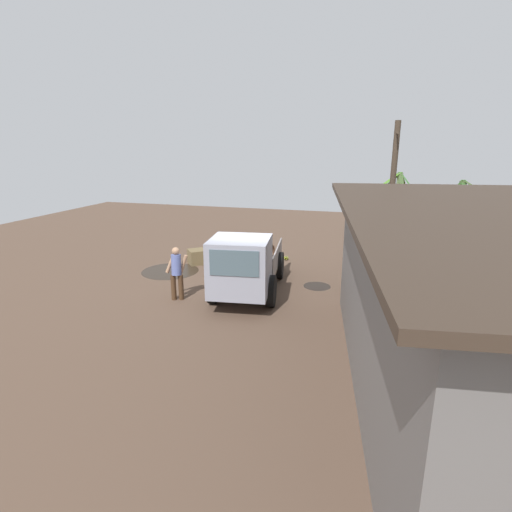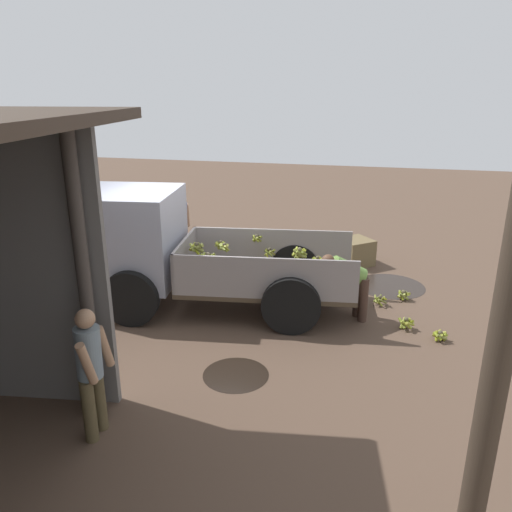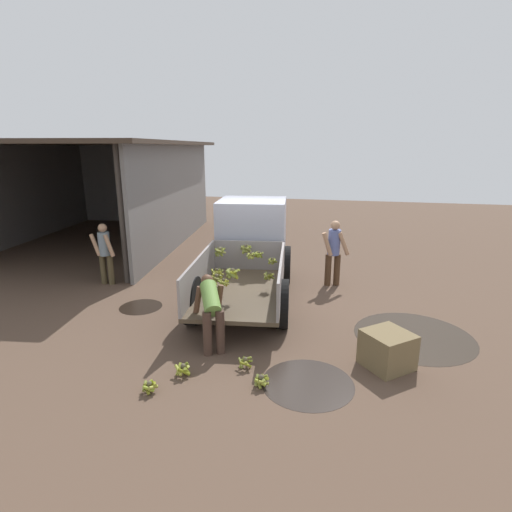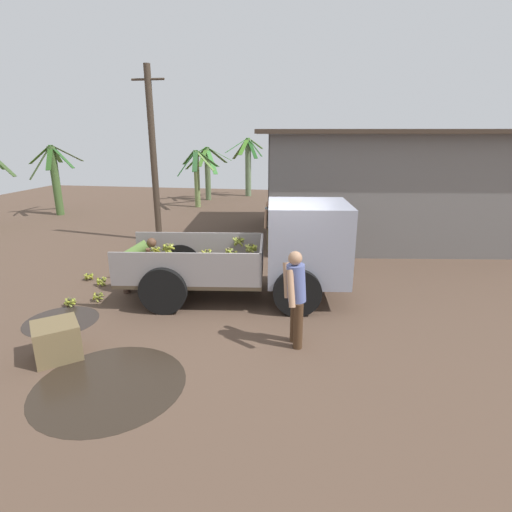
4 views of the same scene
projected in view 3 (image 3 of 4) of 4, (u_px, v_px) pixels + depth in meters
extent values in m
plane|color=brown|center=(254.00, 289.00, 9.94)|extent=(36.00, 36.00, 0.00)
cylinder|color=#2C231A|center=(414.00, 336.00, 7.47)|extent=(2.18, 2.18, 0.01)
cylinder|color=black|center=(141.00, 307.00, 8.84)|extent=(0.93, 0.93, 0.01)
cylinder|color=#2B231E|center=(308.00, 383.00, 5.98)|extent=(1.39, 1.39, 0.01)
cube|color=#493B2B|center=(240.00, 292.00, 8.25)|extent=(3.24, 2.11, 0.08)
cube|color=gray|center=(199.00, 273.00, 8.22)|extent=(3.02, 0.44, 0.70)
cube|color=gray|center=(281.00, 275.00, 8.07)|extent=(3.02, 0.44, 0.70)
cube|color=gray|center=(248.00, 255.00, 9.58)|extent=(0.27, 1.73, 0.70)
cube|color=#9598A8|center=(253.00, 231.00, 10.42)|extent=(1.88, 1.90, 1.64)
cube|color=#4C606B|center=(256.00, 213.00, 11.15)|extent=(0.20, 1.35, 0.72)
cylinder|color=black|center=(218.00, 263.00, 10.48)|extent=(0.99, 0.34, 0.97)
cylinder|color=black|center=(286.00, 265.00, 10.31)|extent=(0.99, 0.34, 0.97)
cylinder|color=black|center=(192.00, 300.00, 7.91)|extent=(0.99, 0.34, 0.97)
cylinder|color=black|center=(283.00, 304.00, 7.74)|extent=(0.99, 0.34, 0.97)
sphere|color=brown|center=(233.00, 270.00, 7.55)|extent=(0.07, 0.07, 0.07)
cylinder|color=olive|center=(230.00, 274.00, 7.49)|extent=(0.09, 0.21, 0.14)
cylinder|color=#9DA229|center=(234.00, 275.00, 7.52)|extent=(0.15, 0.16, 0.19)
cylinder|color=olive|center=(236.00, 275.00, 7.55)|extent=(0.18, 0.05, 0.19)
cylinder|color=olive|center=(235.00, 274.00, 7.59)|extent=(0.16, 0.13, 0.20)
cylinder|color=#A4AE32|center=(235.00, 272.00, 7.64)|extent=(0.09, 0.22, 0.13)
cylinder|color=#9CA33F|center=(231.00, 273.00, 7.62)|extent=(0.16, 0.16, 0.19)
cylinder|color=olive|center=(228.00, 273.00, 7.58)|extent=(0.21, 0.05, 0.15)
cylinder|color=olive|center=(229.00, 274.00, 7.54)|extent=(0.20, 0.14, 0.16)
sphere|color=#453E2D|center=(217.00, 270.00, 8.41)|extent=(0.07, 0.07, 0.07)
cylinder|color=#A4A62C|center=(215.00, 273.00, 8.46)|extent=(0.17, 0.08, 0.19)
cylinder|color=olive|center=(213.00, 272.00, 8.40)|extent=(0.20, 0.14, 0.11)
cylinder|color=olive|center=(215.00, 274.00, 8.37)|extent=(0.08, 0.19, 0.16)
cylinder|color=#999935|center=(220.00, 273.00, 8.37)|extent=(0.19, 0.15, 0.13)
cylinder|color=#9E9F2F|center=(221.00, 273.00, 8.42)|extent=(0.20, 0.05, 0.15)
cylinder|color=olive|center=(220.00, 272.00, 8.48)|extent=(0.14, 0.19, 0.15)
cylinder|color=olive|center=(217.00, 273.00, 8.49)|extent=(0.10, 0.17, 0.19)
sphere|color=brown|center=(216.00, 276.00, 8.26)|extent=(0.08, 0.08, 0.08)
cylinder|color=olive|center=(221.00, 278.00, 8.30)|extent=(0.22, 0.14, 0.14)
cylinder|color=olive|center=(218.00, 279.00, 8.34)|extent=(0.06, 0.17, 0.21)
cylinder|color=olive|center=(213.00, 277.00, 8.33)|extent=(0.22, 0.13, 0.14)
cylinder|color=#979F3B|center=(214.00, 280.00, 8.23)|extent=(0.13, 0.18, 0.20)
cylinder|color=olive|center=(218.00, 279.00, 8.19)|extent=(0.17, 0.21, 0.13)
sphere|color=brown|center=(220.00, 249.00, 9.04)|extent=(0.09, 0.09, 0.09)
cylinder|color=olive|center=(217.00, 252.00, 9.03)|extent=(0.17, 0.16, 0.18)
cylinder|color=olive|center=(219.00, 253.00, 8.99)|extent=(0.05, 0.19, 0.18)
cylinder|color=#989E43|center=(221.00, 252.00, 8.97)|extent=(0.16, 0.21, 0.12)
cylinder|color=olive|center=(224.00, 252.00, 9.04)|extent=(0.21, 0.04, 0.15)
cylinder|color=#99A53A|center=(222.00, 252.00, 9.10)|extent=(0.15, 0.14, 0.20)
cylinder|color=olive|center=(221.00, 250.00, 9.14)|extent=(0.05, 0.22, 0.14)
cylinder|color=olive|center=(219.00, 251.00, 9.13)|extent=(0.16, 0.19, 0.16)
cylinder|color=olive|center=(217.00, 252.00, 9.08)|extent=(0.18, 0.04, 0.19)
sphere|color=#433C2B|center=(246.00, 246.00, 9.29)|extent=(0.09, 0.09, 0.09)
cylinder|color=#95A041|center=(244.00, 247.00, 9.38)|extent=(0.17, 0.19, 0.12)
cylinder|color=#9CA621|center=(244.00, 250.00, 9.33)|extent=(0.16, 0.06, 0.19)
cylinder|color=olive|center=(243.00, 249.00, 9.28)|extent=(0.18, 0.16, 0.16)
cylinder|color=olive|center=(245.00, 250.00, 9.25)|extent=(0.09, 0.20, 0.16)
cylinder|color=olive|center=(247.00, 249.00, 9.24)|extent=(0.17, 0.19, 0.14)
cylinder|color=#A1A745|center=(249.00, 249.00, 9.29)|extent=(0.19, 0.06, 0.16)
cylinder|color=olive|center=(249.00, 248.00, 9.35)|extent=(0.18, 0.18, 0.15)
cylinder|color=olive|center=(247.00, 247.00, 9.38)|extent=(0.08, 0.21, 0.12)
sphere|color=brown|center=(224.00, 280.00, 7.29)|extent=(0.06, 0.06, 0.06)
cylinder|color=#A0A13F|center=(225.00, 283.00, 7.25)|extent=(0.14, 0.14, 0.10)
cylinder|color=#9E9E25|center=(226.00, 284.00, 7.30)|extent=(0.13, 0.05, 0.15)
cylinder|color=olive|center=(227.00, 282.00, 7.34)|extent=(0.13, 0.13, 0.12)
cylinder|color=#9EA03B|center=(224.00, 283.00, 7.35)|extent=(0.06, 0.13, 0.15)
cylinder|color=olive|center=(222.00, 282.00, 7.34)|extent=(0.14, 0.11, 0.13)
cylinder|color=#A9A944|center=(221.00, 284.00, 7.30)|extent=(0.13, 0.07, 0.15)
cylinder|color=olive|center=(221.00, 283.00, 7.25)|extent=(0.09, 0.17, 0.09)
sphere|color=#494230|center=(251.00, 253.00, 8.84)|extent=(0.07, 0.07, 0.07)
cylinder|color=#96A246|center=(251.00, 254.00, 8.91)|extent=(0.07, 0.16, 0.10)
cylinder|color=#97A649|center=(249.00, 255.00, 8.89)|extent=(0.15, 0.11, 0.10)
cylinder|color=olive|center=(249.00, 256.00, 8.85)|extent=(0.13, 0.07, 0.14)
cylinder|color=#ABAE47|center=(250.00, 256.00, 8.81)|extent=(0.08, 0.14, 0.13)
cylinder|color=olive|center=(251.00, 256.00, 8.81)|extent=(0.10, 0.13, 0.14)
cylinder|color=olive|center=(253.00, 256.00, 8.84)|extent=(0.13, 0.04, 0.14)
cylinder|color=olive|center=(253.00, 255.00, 8.88)|extent=(0.13, 0.14, 0.11)
sphere|color=brown|center=(259.00, 252.00, 8.92)|extent=(0.07, 0.07, 0.07)
cylinder|color=#A2A72F|center=(256.00, 254.00, 8.96)|extent=(0.16, 0.07, 0.11)
cylinder|color=olive|center=(257.00, 255.00, 8.91)|extent=(0.13, 0.14, 0.13)
cylinder|color=olive|center=(258.00, 255.00, 8.88)|extent=(0.06, 0.16, 0.11)
cylinder|color=olive|center=(260.00, 256.00, 8.90)|extent=(0.13, 0.12, 0.14)
cylinder|color=olive|center=(261.00, 255.00, 8.94)|extent=(0.14, 0.06, 0.14)
cylinder|color=#9CA245|center=(261.00, 254.00, 8.98)|extent=(0.12, 0.16, 0.11)
cylinder|color=olive|center=(258.00, 254.00, 8.98)|extent=(0.11, 0.14, 0.14)
sphere|color=#423B2B|center=(272.00, 259.00, 8.27)|extent=(0.07, 0.07, 0.07)
cylinder|color=olive|center=(270.00, 261.00, 8.30)|extent=(0.14, 0.06, 0.12)
cylinder|color=olive|center=(271.00, 262.00, 8.25)|extent=(0.10, 0.14, 0.12)
cylinder|color=olive|center=(274.00, 261.00, 8.24)|extent=(0.14, 0.12, 0.09)
cylinder|color=olive|center=(274.00, 262.00, 8.30)|extent=(0.12, 0.10, 0.14)
cylinder|color=olive|center=(272.00, 260.00, 8.34)|extent=(0.06, 0.15, 0.10)
sphere|color=#443E2C|center=(269.00, 273.00, 8.11)|extent=(0.08, 0.08, 0.08)
cylinder|color=#99A138|center=(271.00, 276.00, 8.15)|extent=(0.14, 0.14, 0.15)
cylinder|color=#A5A733|center=(268.00, 276.00, 8.17)|extent=(0.09, 0.14, 0.17)
cylinder|color=olive|center=(266.00, 276.00, 8.14)|extent=(0.17, 0.05, 0.13)
cylinder|color=olive|center=(267.00, 277.00, 8.07)|extent=(0.10, 0.17, 0.13)
cylinder|color=olive|center=(271.00, 277.00, 8.07)|extent=(0.16, 0.14, 0.13)
cube|color=slate|center=(143.00, 184.00, 18.65)|extent=(0.91, 5.89, 3.50)
cube|color=slate|center=(22.00, 194.00, 14.60)|extent=(8.95, 1.34, 3.50)
cube|color=slate|center=(177.00, 196.00, 14.12)|extent=(8.95, 1.34, 3.50)
cube|color=#3A2C22|center=(93.00, 143.00, 13.88)|extent=(10.66, 8.02, 0.12)
cylinder|color=#3F3833|center=(122.00, 216.00, 9.99)|extent=(0.16, 0.16, 3.50)
cylinder|color=#576933|center=(154.00, 187.00, 21.45)|extent=(0.28, 0.28, 2.63)
cube|color=#3B5029|center=(160.00, 172.00, 21.83)|extent=(1.31, 0.40, 1.14)
cube|color=#4D7420|center=(146.00, 174.00, 21.60)|extent=(0.61, 1.21, 1.42)
cube|color=#4E7339|center=(144.00, 168.00, 20.79)|extent=(1.05, 0.75, 0.64)
cube|color=#2E532B|center=(155.00, 172.00, 20.88)|extent=(0.81, 0.71, 1.05)
cube|color=#28632A|center=(166.00, 174.00, 21.37)|extent=(0.74, 1.32, 1.37)
cylinder|color=#456339|center=(31.00, 186.00, 19.37)|extent=(0.24, 0.24, 3.16)
cube|color=#4C6933|center=(39.00, 162.00, 19.67)|extent=(1.34, 0.33, 0.99)
cube|color=#416D3B|center=(23.00, 157.00, 19.40)|extent=(0.80, 1.10, 0.58)
cube|color=#2C5C2C|center=(13.00, 163.00, 18.89)|extent=(0.90, 1.22, 1.09)
cube|color=#344F1B|center=(20.00, 164.00, 18.58)|extent=(1.08, 0.27, 1.09)
cube|color=#4C742B|center=(34.00, 160.00, 18.53)|extent=(1.03, 1.53, 0.77)
cube|color=#48702B|center=(44.00, 159.00, 19.24)|extent=(0.93, 1.40, 0.76)
cylinder|color=#472F1D|center=(337.00, 270.00, 10.15)|extent=(0.20, 0.20, 0.82)
cylinder|color=#472F1D|center=(328.00, 270.00, 10.13)|extent=(0.20, 0.20, 0.82)
cylinder|color=#5B68A7|center=(334.00, 242.00, 9.93)|extent=(0.42, 0.39, 0.66)
sphere|color=tan|center=(335.00, 225.00, 9.78)|extent=(0.23, 0.23, 0.23)
cylinder|color=tan|center=(344.00, 244.00, 9.82)|extent=(0.20, 0.35, 0.60)
cylinder|color=tan|center=(327.00, 244.00, 9.80)|extent=(0.19, 0.31, 0.60)
cylinder|color=#422E24|center=(207.00, 334.00, 6.71)|extent=(0.21, 0.21, 0.78)
cylinder|color=#422E24|center=(220.00, 332.00, 6.77)|extent=(0.21, 0.21, 0.78)
cylinder|color=#6C9642|center=(210.00, 298.00, 6.85)|extent=(0.73, 0.57, 0.54)
sphere|color=brown|center=(207.00, 280.00, 7.14)|extent=(0.22, 0.22, 0.22)
cylinder|color=brown|center=(198.00, 302.00, 7.11)|extent=(0.18, 0.22, 0.58)
cylinder|color=brown|center=(219.00, 300.00, 7.19)|extent=(0.17, 0.21, 0.58)
cylinder|color=#4D4129|center=(111.00, 270.00, 10.21)|extent=(0.15, 0.15, 0.77)
cylinder|color=#4D4129|center=(103.00, 269.00, 10.25)|extent=(0.15, 0.15, 0.77)
cylinder|color=gray|center=(104.00, 244.00, 10.04)|extent=(0.30, 0.29, 0.61)
sphere|color=tan|center=(102.00, 228.00, 9.93)|extent=(0.22, 0.22, 0.22)
cylinder|color=tan|center=(109.00, 246.00, 9.93)|extent=(0.10, 0.26, 0.57)
cylinder|color=tan|center=(95.00, 245.00, 10.00)|extent=(0.10, 0.27, 0.57)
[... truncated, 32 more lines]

